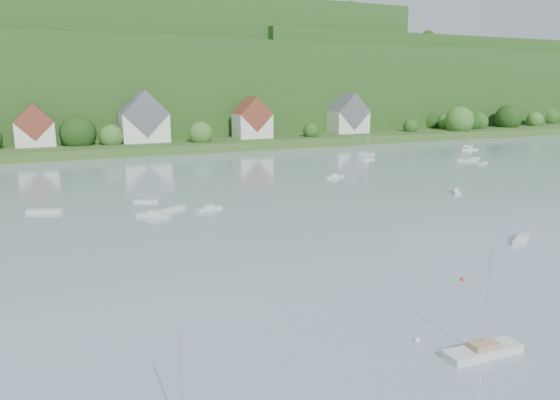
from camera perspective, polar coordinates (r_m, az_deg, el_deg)
name	(u,v)px	position (r m, az deg, el deg)	size (l,w,h in m)	color
far_shore_strip	(125,143)	(204.03, -16.38, 5.89)	(600.00, 60.00, 3.00)	#2B4D1D
forested_ridge	(101,85)	(271.08, -18.78, 11.70)	(620.00, 181.22, 69.89)	#1B3B12
village_building_1	(34,128)	(190.34, -25.02, 7.03)	(12.00, 9.36, 14.00)	beige
village_building_2	(144,121)	(192.32, -14.51, 8.27)	(16.00, 11.44, 18.00)	beige
village_building_3	(252,121)	(201.48, -3.02, 8.55)	(13.00, 10.40, 15.50)	beige
village_building_4	(348,117)	(225.41, 7.42, 8.89)	(15.00, 10.40, 16.50)	beige
near_sailboat_2	(483,350)	(48.68, 21.09, -14.91)	(7.08, 2.25, 9.46)	silver
near_sailboat_3	(521,239)	(84.20, 24.65, -3.81)	(5.75, 4.60, 7.87)	silver
mooring_buoy_1	(417,342)	(49.53, 14.62, -14.59)	(0.48, 0.48, 0.48)	white
mooring_buoy_3	(462,280)	(65.35, 19.12, -8.19)	(0.50, 0.50, 0.50)	red
far_sailboat_cluster	(251,178)	(128.00, -3.19, 2.40)	(194.75, 66.49, 8.53)	silver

